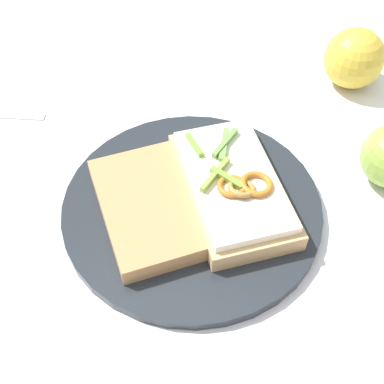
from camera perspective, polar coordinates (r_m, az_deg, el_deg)
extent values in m
plane|color=white|center=(0.58, 0.00, -2.07)|extent=(2.00, 2.00, 0.00)
cylinder|color=#23292E|center=(0.57, 0.00, -1.68)|extent=(0.28, 0.28, 0.01)
cube|color=tan|center=(0.57, 4.40, 0.34)|extent=(0.19, 0.20, 0.02)
cube|color=#F5E8CD|center=(0.56, 4.49, 1.38)|extent=(0.18, 0.18, 0.01)
torus|color=#C56D24|center=(0.54, 4.38, 0.65)|extent=(0.04, 0.04, 0.01)
torus|color=#C17424|center=(0.54, 7.03, 0.87)|extent=(0.04, 0.04, 0.01)
torus|color=#AC803D|center=(0.54, 5.42, 0.43)|extent=(0.04, 0.04, 0.01)
cube|color=#89B541|center=(0.55, 2.53, 1.90)|extent=(0.05, 0.01, 0.01)
cube|color=#73A739|center=(0.58, 0.23, 5.17)|extent=(0.02, 0.03, 0.01)
cube|color=#71A04A|center=(0.58, 3.56, 5.39)|extent=(0.05, 0.01, 0.01)
cube|color=#7BA339|center=(0.55, 3.80, 1.50)|extent=(0.01, 0.04, 0.01)
cube|color=#75A14C|center=(0.58, 3.44, 5.23)|extent=(0.05, 0.03, 0.01)
cube|color=tan|center=(0.55, -4.52, -1.57)|extent=(0.17, 0.18, 0.02)
sphere|color=gold|center=(0.74, 17.25, 13.75)|extent=(0.11, 0.11, 0.08)
cube|color=silver|center=(0.72, -18.44, 7.94)|extent=(0.04, 0.07, 0.00)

